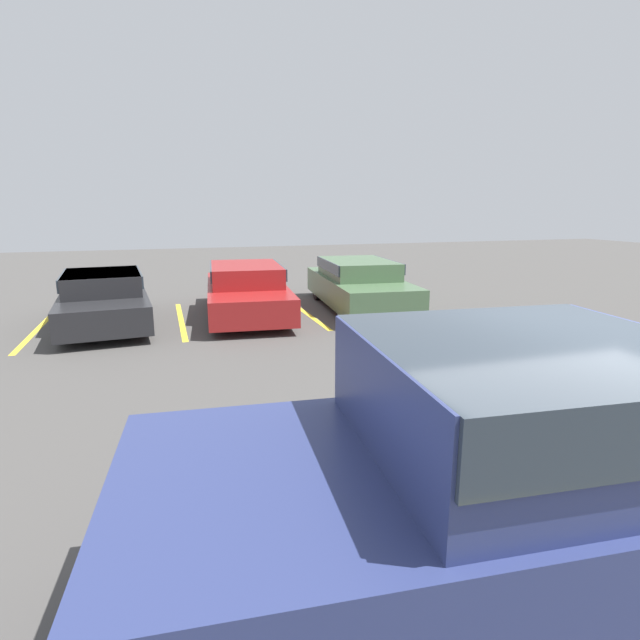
{
  "coord_description": "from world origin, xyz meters",
  "views": [
    {
      "loc": [
        -3.25,
        -2.61,
        2.57
      ],
      "look_at": [
        -1.17,
        3.94,
        1.0
      ],
      "focal_mm": 28.0,
      "sensor_mm": 36.0,
      "label": 1
    }
  ],
  "objects_px": {
    "parked_sedan_a": "(104,297)",
    "parked_sedan_b": "(246,288)",
    "pickup_truck": "(560,473)",
    "parked_sedan_c": "(358,283)"
  },
  "relations": [
    {
      "from": "parked_sedan_b",
      "to": "parked_sedan_c",
      "type": "xyz_separation_m",
      "value": [
        2.88,
        -0.04,
        0.01
      ]
    },
    {
      "from": "pickup_truck",
      "to": "parked_sedan_b",
      "type": "bearing_deg",
      "value": 97.62
    },
    {
      "from": "parked_sedan_c",
      "to": "pickup_truck",
      "type": "bearing_deg",
      "value": -8.96
    },
    {
      "from": "parked_sedan_a",
      "to": "parked_sedan_b",
      "type": "distance_m",
      "value": 3.17
    },
    {
      "from": "pickup_truck",
      "to": "parked_sedan_c",
      "type": "distance_m",
      "value": 9.81
    },
    {
      "from": "pickup_truck",
      "to": "parked_sedan_a",
      "type": "relative_size",
      "value": 1.27
    },
    {
      "from": "parked_sedan_a",
      "to": "parked_sedan_c",
      "type": "xyz_separation_m",
      "value": [
        6.05,
        0.05,
        0.03
      ]
    },
    {
      "from": "pickup_truck",
      "to": "parked_sedan_a",
      "type": "xyz_separation_m",
      "value": [
        -3.62,
        9.45,
        -0.27
      ]
    },
    {
      "from": "pickup_truck",
      "to": "parked_sedan_c",
      "type": "height_order",
      "value": "pickup_truck"
    },
    {
      "from": "pickup_truck",
      "to": "parked_sedan_b",
      "type": "height_order",
      "value": "pickup_truck"
    }
  ]
}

